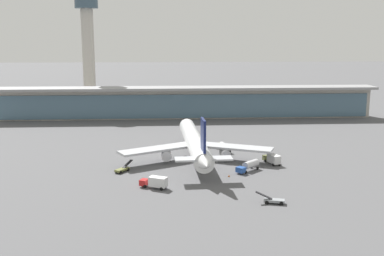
% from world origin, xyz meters
% --- Properties ---
extents(ground_plane, '(1200.00, 1200.00, 0.00)m').
position_xyz_m(ground_plane, '(0.00, 0.00, 0.00)').
color(ground_plane, '#515154').
extents(airliner_on_stand, '(48.69, 63.31, 16.86)m').
position_xyz_m(airliner_on_stand, '(0.12, 4.75, 5.31)').
color(airliner_on_stand, white).
rests_on(airliner_on_stand, ground).
extents(service_truck_near_nose_red, '(7.57, 5.29, 3.10)m').
position_xyz_m(service_truck_near_nose_red, '(-11.90, -24.24, 1.69)').
color(service_truck_near_nose_red, '#B21E1E').
rests_on(service_truck_near_nose_red, ground).
extents(service_truck_under_wing_olive, '(4.77, 8.88, 2.95)m').
position_xyz_m(service_truck_under_wing_olive, '(10.73, 14.33, 1.71)').
color(service_truck_under_wing_olive, olive).
rests_on(service_truck_under_wing_olive, ground).
extents(service_truck_mid_apron_blue, '(7.80, 7.54, 2.95)m').
position_xyz_m(service_truck_mid_apron_blue, '(14.96, -10.22, 1.71)').
color(service_truck_mid_apron_blue, '#234C9E').
rests_on(service_truck_mid_apron_blue, ground).
extents(service_truck_by_tail_olive, '(5.07, 6.31, 2.70)m').
position_xyz_m(service_truck_by_tail_olive, '(-21.63, -8.80, 0.81)').
color(service_truck_by_tail_olive, olive).
rests_on(service_truck_by_tail_olive, ground).
extents(service_truck_on_taxiway_grey, '(6.92, 3.06, 2.70)m').
position_xyz_m(service_truck_on_taxiway_grey, '(15.93, -37.04, 0.81)').
color(service_truck_on_taxiway_grey, gray).
rests_on(service_truck_on_taxiway_grey, ground).
extents(service_truck_at_far_stand_olive, '(4.48, 7.65, 3.10)m').
position_xyz_m(service_truck_at_far_stand_olive, '(23.64, -3.11, 1.69)').
color(service_truck_at_far_stand_olive, olive).
rests_on(service_truck_at_far_stand_olive, ground).
extents(terminal_building, '(183.60, 12.80, 15.20)m').
position_xyz_m(terminal_building, '(0.00, 80.87, 7.87)').
color(terminal_building, '#B2ADA3').
rests_on(terminal_building, ground).
extents(control_tower, '(12.00, 12.00, 65.47)m').
position_xyz_m(control_tower, '(-49.25, 109.97, 35.79)').
color(control_tower, '#B2ADA3').
rests_on(control_tower, ground).
extents(safety_cone_alpha, '(0.62, 0.62, 0.70)m').
position_xyz_m(safety_cone_alpha, '(8.49, -15.45, 0.32)').
color(safety_cone_alpha, orange).
rests_on(safety_cone_alpha, ground).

